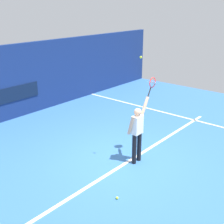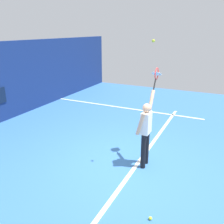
# 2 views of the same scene
# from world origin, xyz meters

# --- Properties ---
(ground_plane) EXTENTS (18.00, 18.00, 0.00)m
(ground_plane) POSITION_xyz_m (0.00, 0.00, 0.00)
(ground_plane) COLOR #3870B2
(back_wall) EXTENTS (18.00, 0.20, 2.97)m
(back_wall) POSITION_xyz_m (0.00, 5.62, 1.49)
(back_wall) COLOR navy
(back_wall) RESTS_ON ground_plane
(sponsor_banner_center) EXTENTS (2.20, 0.03, 0.60)m
(sponsor_banner_center) POSITION_xyz_m (0.00, 5.50, 1.03)
(sponsor_banner_center) COLOR #0C1933
(court_baseline) EXTENTS (10.00, 0.10, 0.01)m
(court_baseline) POSITION_xyz_m (0.00, -0.25, 0.01)
(court_baseline) COLOR white
(court_baseline) RESTS_ON ground_plane
(court_sideline) EXTENTS (0.10, 7.00, 0.01)m
(court_sideline) POSITION_xyz_m (4.45, 2.00, 0.01)
(court_sideline) COLOR white
(court_sideline) RESTS_ON ground_plane
(tennis_player) EXTENTS (0.77, 0.31, 1.94)m
(tennis_player) POSITION_xyz_m (0.19, -0.42, 1.01)
(tennis_player) COLOR black
(tennis_player) RESTS_ON ground_plane
(tennis_racket) EXTENTS (0.45, 0.27, 0.61)m
(tennis_racket) POSITION_xyz_m (0.87, -0.42, 2.27)
(tennis_racket) COLOR black
(tennis_ball) EXTENTS (0.07, 0.07, 0.07)m
(tennis_ball) POSITION_xyz_m (0.11, -0.52, 3.15)
(tennis_ball) COLOR #CCE033
(spare_ball) EXTENTS (0.07, 0.07, 0.07)m
(spare_ball) POSITION_xyz_m (-1.61, -1.15, 0.03)
(spare_ball) COLOR #CCE033
(spare_ball) RESTS_ON ground_plane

